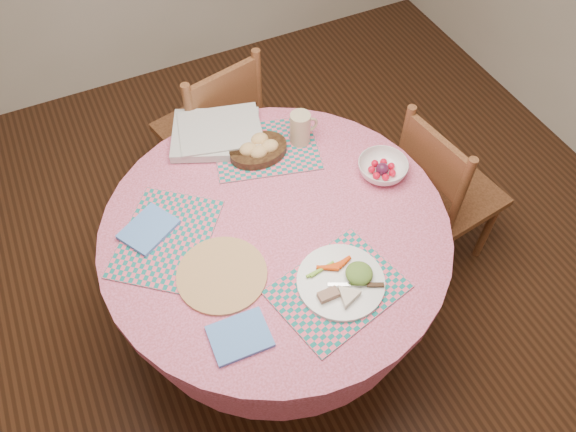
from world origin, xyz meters
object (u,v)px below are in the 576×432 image
object	(u,v)px
chair_back	(214,129)
dinner_plate	(343,281)
bread_bowl	(258,149)
dining_table	(276,257)
chair_right	(442,191)
fruit_bowl	(382,169)
latte_mug	(301,128)
wicker_trivet	(222,275)

from	to	relation	value
chair_back	dinner_plate	world-z (taller)	chair_back
dinner_plate	bread_bowl	distance (m)	0.65
dining_table	chair_right	world-z (taller)	chair_right
chair_back	dinner_plate	distance (m)	1.17
fruit_bowl	dinner_plate	bearing A→B (deg)	-135.40
chair_right	chair_back	bearing A→B (deg)	37.20
chair_right	fruit_bowl	distance (m)	0.48
bread_bowl	latte_mug	distance (m)	0.18
chair_right	latte_mug	size ratio (longest dim) A/B	6.53
bread_bowl	chair_right	bearing A→B (deg)	-20.80
chair_right	wicker_trivet	world-z (taller)	chair_right
chair_back	bread_bowl	xyz separation A→B (m)	(0.03, -0.49, 0.31)
dining_table	wicker_trivet	xyz separation A→B (m)	(-0.24, -0.11, 0.20)
bread_bowl	latte_mug	xyz separation A→B (m)	(0.18, -0.00, 0.04)
wicker_trivet	latte_mug	xyz separation A→B (m)	(0.51, 0.45, 0.07)
chair_back	chair_right	bearing A→B (deg)	121.29
chair_back	wicker_trivet	size ratio (longest dim) A/B	3.05
chair_right	bread_bowl	world-z (taller)	chair_right
bread_bowl	latte_mug	bearing A→B (deg)	-1.38
chair_back	latte_mug	size ratio (longest dim) A/B	6.84
chair_right	bread_bowl	size ratio (longest dim) A/B	3.80
dining_table	chair_back	xyz separation A→B (m)	(0.06, 0.83, -0.08)
fruit_bowl	dining_table	bearing A→B (deg)	-173.78
dinner_plate	bread_bowl	world-z (taller)	bread_bowl
dining_table	fruit_bowl	distance (m)	0.52
chair_right	wicker_trivet	distance (m)	1.12
chair_right	bread_bowl	bearing A→B (deg)	61.28
dinner_plate	wicker_trivet	bearing A→B (deg)	149.85
wicker_trivet	latte_mug	distance (m)	0.68
bread_bowl	dinner_plate	bearing A→B (deg)	-88.74
latte_mug	dinner_plate	bearing A→B (deg)	-104.27
chair_right	wicker_trivet	bearing A→B (deg)	91.07
dinner_plate	fruit_bowl	size ratio (longest dim) A/B	1.43
latte_mug	fruit_bowl	distance (m)	0.35
chair_back	latte_mug	xyz separation A→B (m)	(0.21, -0.49, 0.34)
latte_mug	dining_table	bearing A→B (deg)	-128.25
dinner_plate	dining_table	bearing A→B (deg)	108.07
dining_table	dinner_plate	bearing A→B (deg)	-71.93
chair_back	bread_bowl	size ratio (longest dim) A/B	3.98
dinner_plate	latte_mug	distance (m)	0.67
wicker_trivet	bread_bowl	size ratio (longest dim) A/B	1.30
fruit_bowl	chair_right	bearing A→B (deg)	1.40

